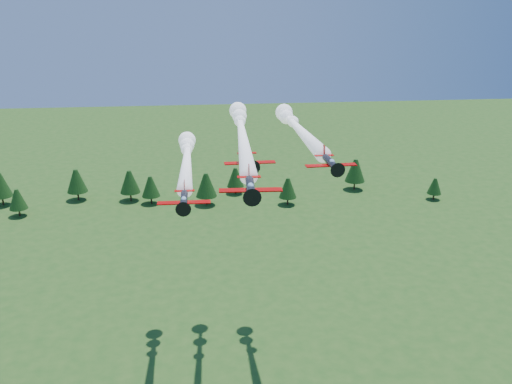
{
  "coord_description": "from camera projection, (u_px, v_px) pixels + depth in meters",
  "views": [
    {
      "loc": [
        -7.95,
        -83.24,
        70.92
      ],
      "look_at": [
        0.96,
        0.0,
        41.67
      ],
      "focal_mm": 40.0,
      "sensor_mm": 36.0,
      "label": 1
    }
  ],
  "objects": [
    {
      "name": "plane_left",
      "position": [
        187.0,
        157.0,
        110.08
      ],
      "size": [
        8.17,
        43.74,
        3.7
      ],
      "rotation": [
        0.0,
        0.0,
        -0.01
      ],
      "color": "black",
      "rests_on": "ground"
    },
    {
      "name": "plane_right",
      "position": [
        297.0,
        128.0,
        110.81
      ],
      "size": [
        8.02,
        44.05,
        3.7
      ],
      "rotation": [
        0.0,
        0.0,
        0.03
      ],
      "color": "black",
      "rests_on": "ground"
    },
    {
      "name": "plane_slot",
      "position": [
        250.0,
        160.0,
        94.33
      ],
      "size": [
        8.5,
        9.27,
        3.0
      ],
      "rotation": [
        0.0,
        0.0,
        0.02
      ],
      "color": "black",
      "rests_on": "ground"
    },
    {
      "name": "treeline",
      "position": [
        177.0,
        183.0,
        203.6
      ],
      "size": [
        160.28,
        21.84,
        11.86
      ],
      "color": "#382314",
      "rests_on": "ground"
    },
    {
      "name": "plane_lead",
      "position": [
        242.0,
        133.0,
        105.72
      ],
      "size": [
        8.54,
        57.3,
        3.7
      ],
      "rotation": [
        0.0,
        0.0,
        -0.05
      ],
      "color": "black",
      "rests_on": "ground"
    }
  ]
}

